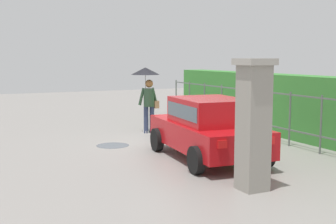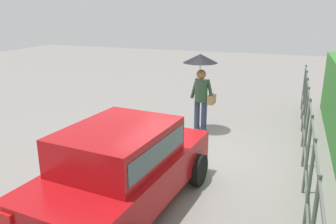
% 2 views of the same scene
% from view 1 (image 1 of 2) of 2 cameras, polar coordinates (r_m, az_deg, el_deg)
% --- Properties ---
extents(ground_plane, '(40.00, 40.00, 0.00)m').
position_cam_1_polar(ground_plane, '(13.13, 1.14, -3.76)').
color(ground_plane, gray).
extents(car, '(3.86, 2.13, 1.48)m').
position_cam_1_polar(car, '(10.82, 5.08, -1.78)').
color(car, '#B71116').
rests_on(car, ground).
extents(pedestrian, '(0.92, 0.92, 2.11)m').
position_cam_1_polar(pedestrian, '(14.52, -2.65, 3.43)').
color(pedestrian, '#2D3856').
rests_on(pedestrian, ground).
extents(gate_pillar, '(0.60, 0.60, 2.42)m').
position_cam_1_polar(gate_pillar, '(8.37, 10.72, -1.43)').
color(gate_pillar, gray).
rests_on(gate_pillar, ground).
extents(fence_section, '(10.53, 0.05, 1.50)m').
position_cam_1_polar(fence_section, '(14.17, 10.54, 0.29)').
color(fence_section, '#59605B').
rests_on(fence_section, ground).
extents(hedge_row, '(11.48, 0.90, 1.90)m').
position_cam_1_polar(hedge_row, '(14.81, 13.88, 0.97)').
color(hedge_row, '#387F33').
rests_on(hedge_row, ground).
extents(puddle_near, '(0.91, 0.91, 0.00)m').
position_cam_1_polar(puddle_near, '(12.66, -6.99, -4.21)').
color(puddle_near, '#4C545B').
rests_on(puddle_near, ground).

